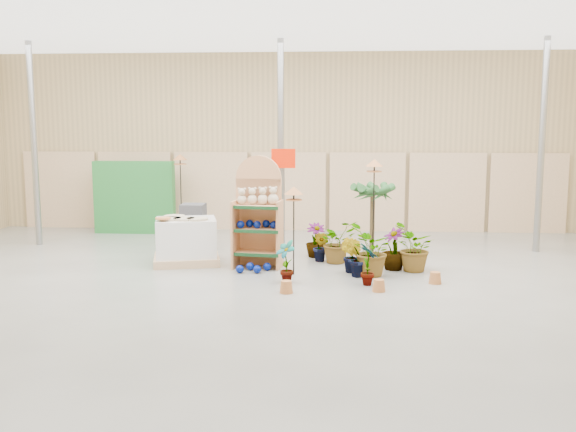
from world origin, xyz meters
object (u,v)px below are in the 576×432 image
display_shelf (258,216)px  potted_plant_2 (372,251)px  bird_table_front (294,193)px  pallet_stack (186,241)px

display_shelf → potted_plant_2: 2.29m
potted_plant_2 → display_shelf: bearing=161.6°
display_shelf → bird_table_front: size_ratio=1.32×
display_shelf → potted_plant_2: size_ratio=2.25×
pallet_stack → bird_table_front: 2.52m
pallet_stack → bird_table_front: (2.16, -0.79, 1.04)m
bird_table_front → display_shelf: bearing=137.6°
bird_table_front → potted_plant_2: bird_table_front is taller
pallet_stack → potted_plant_2: potted_plant_2 is taller
display_shelf → pallet_stack: bearing=-177.6°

